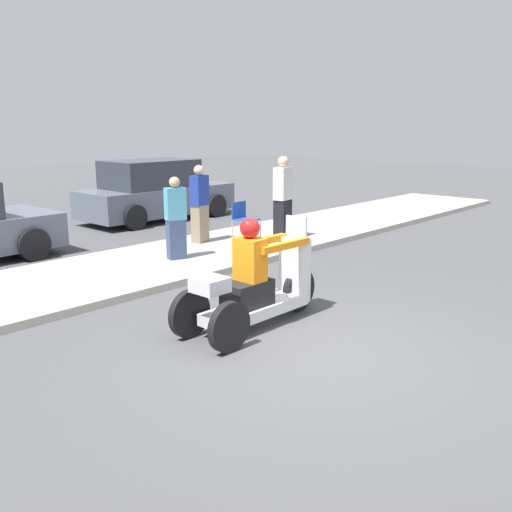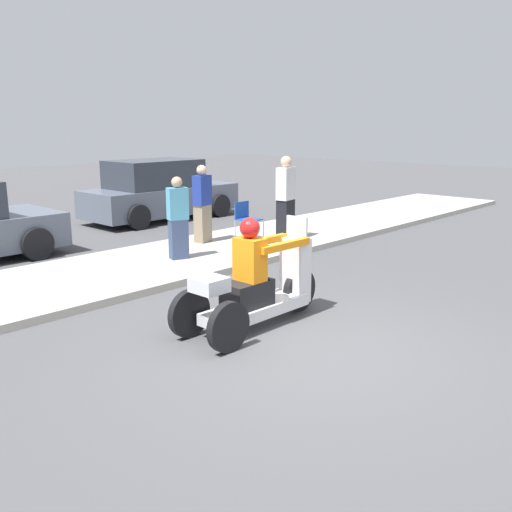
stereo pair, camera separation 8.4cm
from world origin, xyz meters
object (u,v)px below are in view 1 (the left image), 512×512
at_px(motorcycle_trike, 256,288).
at_px(folding_chair_set_back, 243,216).
at_px(spectator_with_child, 176,220).
at_px(spectator_by_tree, 283,200).
at_px(spectator_far_back, 200,205).
at_px(parked_car_lot_center, 155,192).

bearing_deg(motorcycle_trike, folding_chair_set_back, 45.72).
xyz_separation_m(spectator_with_child, folding_chair_set_back, (2.17, 0.35, -0.24)).
relative_size(spectator_with_child, folding_chair_set_back, 1.88).
distance_m(spectator_by_tree, spectator_with_child, 2.76).
bearing_deg(folding_chair_set_back, spectator_by_tree, -49.34).
relative_size(spectator_with_child, spectator_far_back, 0.94).
distance_m(spectator_far_back, parked_car_lot_center, 3.93).
height_order(folding_chair_set_back, parked_car_lot_center, parked_car_lot_center).
height_order(motorcycle_trike, spectator_with_child, spectator_with_child).
bearing_deg(parked_car_lot_center, spectator_with_child, -123.55).
distance_m(spectator_far_back, folding_chair_set_back, 1.00).
xyz_separation_m(motorcycle_trike, spectator_by_tree, (4.18, 3.05, 0.47)).
height_order(spectator_by_tree, folding_chair_set_back, spectator_by_tree).
xyz_separation_m(spectator_by_tree, parked_car_lot_center, (0.19, 4.71, -0.23)).
xyz_separation_m(spectator_with_child, parked_car_lot_center, (2.92, 4.41, -0.10)).
xyz_separation_m(motorcycle_trike, spectator_with_child, (1.44, 3.36, 0.34)).
relative_size(spectator_far_back, folding_chair_set_back, 2.00).
bearing_deg(motorcycle_trike, parked_car_lot_center, 60.65).
bearing_deg(spectator_by_tree, spectator_with_child, 173.72).
height_order(spectator_far_back, parked_car_lot_center, spectator_far_back).
distance_m(motorcycle_trike, spectator_far_back, 5.03).
bearing_deg(folding_chair_set_back, spectator_with_child, -170.74).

